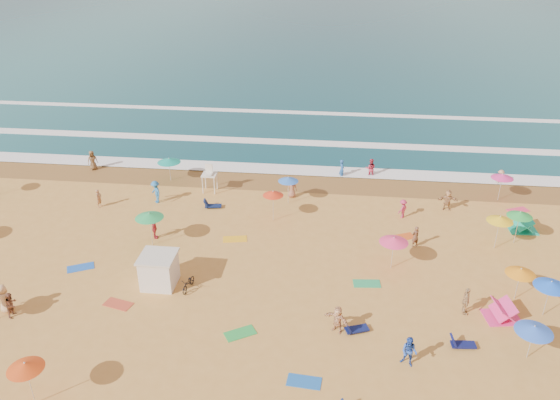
# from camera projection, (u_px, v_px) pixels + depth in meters

# --- Properties ---
(ground) EXTENTS (220.00, 220.00, 0.00)m
(ground) POSITION_uv_depth(u_px,v_px,m) (277.00, 260.00, 36.76)
(ground) COLOR gold
(ground) RESTS_ON ground
(ocean) EXTENTS (220.00, 140.00, 0.18)m
(ocean) POSITION_uv_depth(u_px,v_px,m) (325.00, 35.00, 111.21)
(ocean) COLOR #0C4756
(ocean) RESTS_ON ground
(wet_sand) EXTENTS (220.00, 220.00, 0.00)m
(wet_sand) POSITION_uv_depth(u_px,v_px,m) (294.00, 182.00, 47.84)
(wet_sand) COLOR olive
(wet_sand) RESTS_ON ground
(surf_foam) EXTENTS (200.00, 18.70, 0.05)m
(surf_foam) POSITION_uv_depth(u_px,v_px,m) (301.00, 145.00, 55.61)
(surf_foam) COLOR white
(surf_foam) RESTS_ON ground
(cabana) EXTENTS (2.00, 2.00, 2.00)m
(cabana) POSITION_uv_depth(u_px,v_px,m) (159.00, 271.00, 33.87)
(cabana) COLOR silver
(cabana) RESTS_ON ground
(cabana_roof) EXTENTS (2.20, 2.20, 0.12)m
(cabana_roof) POSITION_uv_depth(u_px,v_px,m) (157.00, 256.00, 33.39)
(cabana_roof) COLOR silver
(cabana_roof) RESTS_ON cabana
(bicycle) EXTENTS (0.82, 1.70, 0.86)m
(bicycle) POSITION_uv_depth(u_px,v_px,m) (188.00, 283.00, 33.67)
(bicycle) COLOR black
(bicycle) RESTS_ON ground
(lifeguard_stand) EXTENTS (1.20, 1.20, 2.10)m
(lifeguard_stand) POSITION_uv_depth(u_px,v_px,m) (210.00, 180.00, 45.78)
(lifeguard_stand) COLOR white
(lifeguard_stand) RESTS_ON ground
(beach_umbrellas) EXTENTS (43.33, 27.07, 0.82)m
(beach_umbrellas) POSITION_uv_depth(u_px,v_px,m) (268.00, 230.00, 36.13)
(beach_umbrellas) COLOR #139A89
(beach_umbrellas) RESTS_ON ground
(loungers) EXTENTS (50.56, 22.50, 0.34)m
(loungers) POSITION_uv_depth(u_px,v_px,m) (316.00, 307.00, 32.00)
(loungers) COLOR #101B51
(loungers) RESTS_ON ground
(towels) EXTENTS (36.65, 21.19, 0.03)m
(towels) POSITION_uv_depth(u_px,v_px,m) (286.00, 288.00, 33.95)
(towels) COLOR red
(towels) RESTS_ON ground
(popup_tents) EXTENTS (6.20, 12.39, 1.20)m
(popup_tents) POSITION_uv_depth(u_px,v_px,m) (515.00, 260.00, 35.64)
(popup_tents) COLOR #F43687
(popup_tents) RESTS_ON ground
(beachgoers) EXTENTS (37.55, 24.55, 2.14)m
(beachgoers) POSITION_uv_depth(u_px,v_px,m) (289.00, 220.00, 40.06)
(beachgoers) COLOR tan
(beachgoers) RESTS_ON ground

